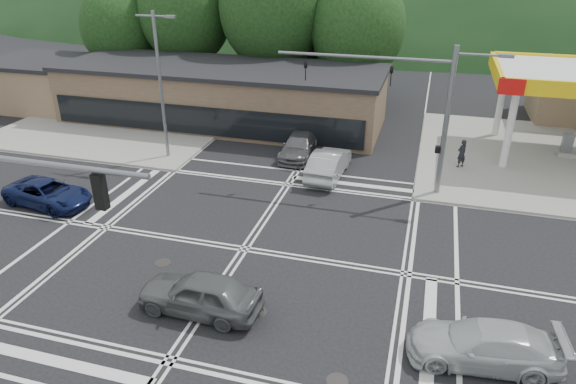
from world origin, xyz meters
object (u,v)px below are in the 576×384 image
(car_blue_west, at_px, (48,193))
(car_northbound, at_px, (299,146))
(car_queue_b, at_px, (334,128))
(car_silver_east, at_px, (484,344))
(car_grey_center, at_px, (200,293))
(car_queue_a, at_px, (329,163))
(pedestrian, at_px, (462,153))

(car_blue_west, xyz_separation_m, car_northbound, (10.88, 10.24, 0.03))
(car_queue_b, bearing_deg, car_silver_east, 104.75)
(car_grey_center, bearing_deg, car_queue_a, 173.23)
(car_blue_west, bearing_deg, car_northbound, -38.49)
(car_grey_center, height_order, car_northbound, car_grey_center)
(car_blue_west, xyz_separation_m, car_queue_b, (12.38, 14.07, 0.11))
(car_silver_east, bearing_deg, pedestrian, 176.21)
(car_silver_east, xyz_separation_m, car_queue_b, (-8.88, 19.78, 0.07))
(car_grey_center, xyz_separation_m, car_queue_b, (1.05, 19.91, -0.01))
(car_northbound, bearing_deg, car_silver_east, -59.29)
(car_blue_west, xyz_separation_m, car_queue_a, (13.36, 7.66, 0.14))
(car_blue_west, bearing_deg, car_silver_east, -96.78)
(car_grey_center, relative_size, car_queue_a, 0.95)
(car_grey_center, xyz_separation_m, car_silver_east, (9.93, 0.13, -0.08))
(car_blue_west, xyz_separation_m, car_silver_east, (21.26, -5.71, 0.04))
(car_blue_west, height_order, car_northbound, car_northbound)
(car_blue_west, height_order, pedestrian, pedestrian)
(car_queue_b, relative_size, pedestrian, 2.62)
(car_queue_b, bearing_deg, car_blue_west, 39.23)
(car_queue_a, bearing_deg, car_silver_east, 123.60)
(car_queue_a, relative_size, car_queue_b, 1.07)
(car_grey_center, xyz_separation_m, car_northbound, (-0.45, 16.08, -0.09))
(car_blue_west, relative_size, car_queue_b, 1.05)
(car_blue_west, relative_size, car_northbound, 0.99)
(car_silver_east, distance_m, pedestrian, 16.57)
(car_silver_east, height_order, car_northbound, car_silver_east)
(car_northbound, xyz_separation_m, pedestrian, (9.98, 0.61, 0.32))
(car_silver_east, height_order, pedestrian, pedestrian)
(car_queue_b, bearing_deg, car_grey_center, 77.55)
(car_grey_center, distance_m, car_northbound, 16.09)
(car_queue_a, height_order, car_queue_b, car_queue_a)
(car_queue_a, relative_size, car_northbound, 1.01)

